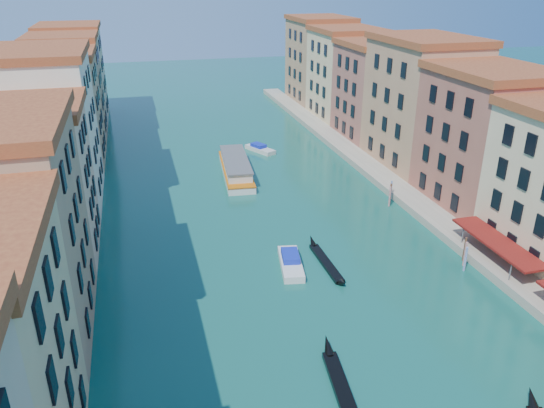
{
  "coord_description": "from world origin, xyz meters",
  "views": [
    {
      "loc": [
        -14.43,
        -3.83,
        29.68
      ],
      "look_at": [
        -0.99,
        46.85,
        6.79
      ],
      "focal_mm": 35.0,
      "sensor_mm": 36.0,
      "label": 1
    }
  ],
  "objects": [
    {
      "name": "left_bank_palazzos",
      "position": [
        -26.0,
        64.68,
        9.71
      ],
      "size": [
        12.8,
        128.4,
        21.0
      ],
      "color": "#BFAD8B",
      "rests_on": "ground"
    },
    {
      "name": "right_bank_palazzos",
      "position": [
        30.0,
        65.0,
        9.75
      ],
      "size": [
        12.8,
        128.4,
        21.0
      ],
      "color": "#A74837",
      "rests_on": "ground"
    },
    {
      "name": "quay",
      "position": [
        22.0,
        65.0,
        0.5
      ],
      "size": [
        4.0,
        140.0,
        1.0
      ],
      "primitive_type": "cube",
      "color": "gray",
      "rests_on": "ground"
    },
    {
      "name": "mooring_poles_right",
      "position": [
        19.1,
        28.8,
        1.3
      ],
      "size": [
        1.44,
        54.24,
        3.2
      ],
      "color": "#552D1D",
      "rests_on": "ground"
    },
    {
      "name": "vaporetto_far",
      "position": [
        0.48,
        75.01,
        1.2
      ],
      "size": [
        5.69,
        18.27,
        2.67
      ],
      "rotation": [
        0.0,
        0.0,
        -0.09
      ],
      "color": "silver",
      "rests_on": "ground"
    },
    {
      "name": "gondola_fore",
      "position": [
        -1.22,
        24.67,
        0.43
      ],
      "size": [
        2.56,
        12.89,
        2.57
      ],
      "rotation": [
        0.0,
        0.0,
        -0.12
      ],
      "color": "black",
      "rests_on": "ground"
    },
    {
      "name": "gondola_far",
      "position": [
        4.49,
        44.29,
        0.32
      ],
      "size": [
        1.11,
        11.1,
        1.57
      ],
      "rotation": [
        0.0,
        0.0,
        0.01
      ],
      "color": "black",
      "rests_on": "ground"
    },
    {
      "name": "motorboat_mid",
      "position": [
        0.57,
        44.71,
        0.57
      ],
      "size": [
        3.37,
        7.29,
        1.45
      ],
      "rotation": [
        0.0,
        0.0,
        -0.17
      ],
      "color": "silver",
      "rests_on": "ground"
    },
    {
      "name": "motorboat_far",
      "position": [
        7.0,
        85.64,
        0.52
      ],
      "size": [
        4.69,
        6.62,
        1.33
      ],
      "rotation": [
        0.0,
        0.0,
        0.47
      ],
      "color": "silver",
      "rests_on": "ground"
    }
  ]
}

